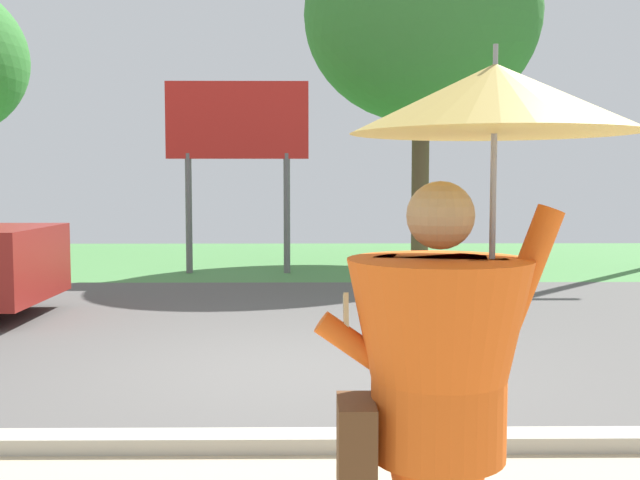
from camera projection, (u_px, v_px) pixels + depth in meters
ground_plane at (293, 318)px, 9.82m from camera, size 40.00×22.00×0.20m
monk_pedestrian at (449, 375)px, 2.50m from camera, size 1.04×0.92×2.13m
roadside_billboard at (237, 134)px, 13.99m from camera, size 2.60×0.12×3.50m
tree_left_far at (422, 16)px, 15.66m from camera, size 4.81×4.81×7.26m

